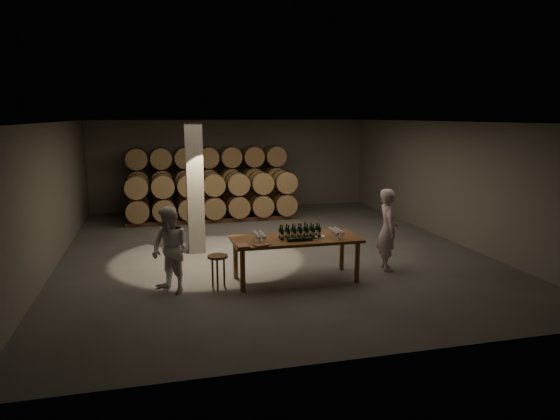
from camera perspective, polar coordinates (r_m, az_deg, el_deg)
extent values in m
plane|color=#4E4B49|center=(12.77, -1.29, -4.48)|extent=(12.00, 12.00, 0.00)
plane|color=#605E59|center=(12.32, -1.36, 10.03)|extent=(12.00, 12.00, 0.00)
plane|color=slate|center=(18.30, -5.51, 5.21)|extent=(10.00, 0.00, 10.00)
plane|color=slate|center=(6.83, 9.93, -4.31)|extent=(10.00, 0.00, 10.00)
plane|color=slate|center=(12.35, -24.58, 1.61)|extent=(0.00, 12.00, 12.00)
plane|color=slate|center=(14.39, 18.51, 3.19)|extent=(0.00, 12.00, 12.00)
cube|color=slate|center=(12.37, -9.69, 2.45)|extent=(0.40, 0.40, 3.20)
cylinder|color=brown|center=(9.67, -4.29, -6.95)|extent=(0.10, 0.10, 0.84)
cylinder|color=brown|center=(10.31, 8.81, -5.91)|extent=(0.10, 0.10, 0.84)
cylinder|color=brown|center=(10.48, -5.10, -5.55)|extent=(0.10, 0.10, 0.84)
cylinder|color=brown|center=(11.08, 7.08, -4.70)|extent=(0.10, 0.10, 0.84)
cube|color=brown|center=(10.20, 1.81, -3.35)|extent=(2.60, 1.10, 0.06)
cube|color=brown|center=(17.32, -8.01, -0.31)|extent=(5.48, 0.10, 0.12)
cube|color=brown|center=(17.91, -8.21, 0.04)|extent=(5.48, 0.10, 0.12)
cylinder|color=#A27E49|center=(17.46, -15.80, 0.84)|extent=(0.70, 0.95, 0.70)
cylinder|color=black|center=(17.21, -15.82, 0.69)|extent=(0.73, 0.04, 0.73)
cylinder|color=black|center=(17.72, -15.78, 0.98)|extent=(0.73, 0.04, 0.73)
cylinder|color=#A27E49|center=(17.46, -13.25, 0.96)|extent=(0.70, 0.95, 0.70)
cylinder|color=black|center=(17.20, -13.23, 0.81)|extent=(0.73, 0.04, 0.73)
cylinder|color=black|center=(17.71, -13.26, 1.09)|extent=(0.73, 0.04, 0.73)
cylinder|color=#A27E49|center=(17.48, -10.69, 1.07)|extent=(0.70, 0.95, 0.70)
cylinder|color=black|center=(17.23, -10.64, 0.93)|extent=(0.73, 0.04, 0.73)
cylinder|color=black|center=(17.74, -10.74, 1.21)|extent=(0.73, 0.04, 0.73)
cylinder|color=#A27E49|center=(17.54, -8.15, 1.18)|extent=(0.70, 0.95, 0.70)
cylinder|color=black|center=(17.29, -8.06, 1.04)|extent=(0.73, 0.04, 0.73)
cylinder|color=black|center=(17.80, -8.24, 1.32)|extent=(0.73, 0.04, 0.73)
cylinder|color=#A27E49|center=(17.64, -5.63, 1.29)|extent=(0.70, 0.95, 0.70)
cylinder|color=black|center=(17.38, -5.50, 1.16)|extent=(0.73, 0.04, 0.73)
cylinder|color=black|center=(17.89, -5.75, 1.42)|extent=(0.73, 0.04, 0.73)
cylinder|color=#A27E49|center=(17.77, -3.14, 1.40)|extent=(0.70, 0.95, 0.70)
cylinder|color=black|center=(17.52, -2.98, 1.26)|extent=(0.73, 0.04, 0.73)
cylinder|color=black|center=(18.02, -3.30, 1.53)|extent=(0.73, 0.04, 0.73)
cylinder|color=#A27E49|center=(17.93, -0.69, 1.50)|extent=(0.70, 0.95, 0.70)
cylinder|color=black|center=(17.68, -0.50, 1.37)|extent=(0.73, 0.04, 0.73)
cylinder|color=black|center=(18.18, -0.88, 1.63)|extent=(0.73, 0.04, 0.73)
cylinder|color=#A27E49|center=(17.36, -15.93, 3.25)|extent=(0.70, 0.95, 0.70)
cylinder|color=black|center=(17.10, -15.95, 3.14)|extent=(0.73, 0.04, 0.73)
cylinder|color=black|center=(17.61, -15.90, 3.35)|extent=(0.73, 0.04, 0.73)
cylinder|color=#A27E49|center=(17.35, -13.35, 3.36)|extent=(0.70, 0.95, 0.70)
cylinder|color=black|center=(17.09, -13.33, 3.26)|extent=(0.73, 0.04, 0.73)
cylinder|color=black|center=(17.61, -13.36, 3.47)|extent=(0.73, 0.04, 0.73)
cylinder|color=#A27E49|center=(17.37, -10.77, 3.48)|extent=(0.70, 0.95, 0.70)
cylinder|color=black|center=(17.12, -10.72, 3.37)|extent=(0.73, 0.04, 0.73)
cylinder|color=black|center=(17.63, -10.83, 3.58)|extent=(0.73, 0.04, 0.73)
cylinder|color=#A27E49|center=(17.44, -8.21, 3.58)|extent=(0.70, 0.95, 0.70)
cylinder|color=black|center=(17.18, -8.12, 3.48)|extent=(0.73, 0.04, 0.73)
cylinder|color=black|center=(17.69, -8.30, 3.68)|extent=(0.73, 0.04, 0.73)
cylinder|color=#A27E49|center=(17.53, -5.67, 3.68)|extent=(0.70, 0.95, 0.70)
cylinder|color=black|center=(17.28, -5.54, 3.58)|extent=(0.73, 0.04, 0.73)
cylinder|color=black|center=(17.79, -5.80, 3.78)|extent=(0.73, 0.04, 0.73)
cylinder|color=#A27E49|center=(17.66, -3.16, 3.77)|extent=(0.70, 0.95, 0.70)
cylinder|color=black|center=(17.41, -3.00, 3.67)|extent=(0.73, 0.04, 0.73)
cylinder|color=black|center=(17.92, -3.32, 3.86)|extent=(0.73, 0.04, 0.73)
cylinder|color=#A27E49|center=(17.83, -0.70, 3.85)|extent=(0.70, 0.95, 0.70)
cylinder|color=black|center=(17.57, -0.50, 3.75)|extent=(0.73, 0.04, 0.73)
cylinder|color=black|center=(18.08, -0.89, 3.94)|extent=(0.73, 0.04, 0.73)
cylinder|color=#A27E49|center=(17.28, -16.05, 5.68)|extent=(0.70, 0.95, 0.70)
cylinder|color=black|center=(17.02, -16.08, 5.61)|extent=(0.73, 0.04, 0.73)
cylinder|color=black|center=(17.54, -16.03, 5.75)|extent=(0.73, 0.04, 0.73)
cylinder|color=#A27E49|center=(17.27, -13.46, 5.80)|extent=(0.70, 0.95, 0.70)
cylinder|color=black|center=(17.01, -13.44, 5.73)|extent=(0.73, 0.04, 0.73)
cylinder|color=black|center=(17.53, -13.47, 5.87)|extent=(0.73, 0.04, 0.73)
cylinder|color=#A27E49|center=(17.30, -10.86, 5.91)|extent=(0.70, 0.95, 0.70)
cylinder|color=black|center=(17.04, -10.81, 5.84)|extent=(0.73, 0.04, 0.73)
cylinder|color=black|center=(17.56, -10.91, 5.98)|extent=(0.73, 0.04, 0.73)
cylinder|color=#A27E49|center=(17.36, -8.28, 6.00)|extent=(0.70, 0.95, 0.70)
cylinder|color=black|center=(17.10, -8.19, 5.94)|extent=(0.73, 0.04, 0.73)
cylinder|color=black|center=(17.62, -8.37, 6.07)|extent=(0.73, 0.04, 0.73)
cylinder|color=#A27E49|center=(17.46, -5.72, 6.09)|extent=(0.70, 0.95, 0.70)
cylinder|color=black|center=(17.20, -5.59, 6.02)|extent=(0.73, 0.04, 0.73)
cylinder|color=black|center=(17.71, -5.84, 6.15)|extent=(0.73, 0.04, 0.73)
cylinder|color=#A27E49|center=(17.59, -3.19, 6.16)|extent=(0.70, 0.95, 0.70)
cylinder|color=black|center=(17.33, -3.02, 6.09)|extent=(0.73, 0.04, 0.73)
cylinder|color=black|center=(17.84, -3.35, 6.22)|extent=(0.73, 0.04, 0.73)
cylinder|color=#A27E49|center=(17.75, -0.70, 6.22)|extent=(0.70, 0.95, 0.70)
cylinder|color=black|center=(17.50, -0.50, 6.15)|extent=(0.73, 0.04, 0.73)
cylinder|color=black|center=(18.00, -0.90, 6.28)|extent=(0.73, 0.04, 0.73)
cube|color=brown|center=(15.96, -7.46, -1.25)|extent=(5.48, 0.10, 0.12)
cube|color=brown|center=(16.54, -7.71, -0.83)|extent=(5.48, 0.10, 0.12)
cylinder|color=#A27E49|center=(16.09, -15.93, 0.01)|extent=(0.70, 0.95, 0.70)
cylinder|color=black|center=(15.83, -15.95, -0.16)|extent=(0.73, 0.04, 0.73)
cylinder|color=black|center=(16.34, -15.90, 0.17)|extent=(0.73, 0.04, 0.73)
cylinder|color=#A27E49|center=(16.08, -13.15, 0.13)|extent=(0.70, 0.95, 0.70)
cylinder|color=black|center=(15.82, -13.13, -0.03)|extent=(0.73, 0.04, 0.73)
cylinder|color=black|center=(16.33, -13.17, 0.30)|extent=(0.73, 0.04, 0.73)
cylinder|color=#A27E49|center=(16.10, -10.38, 0.26)|extent=(0.70, 0.95, 0.70)
cylinder|color=black|center=(15.85, -10.31, 0.09)|extent=(0.73, 0.04, 0.73)
cylinder|color=black|center=(16.36, -10.44, 0.42)|extent=(0.73, 0.04, 0.73)
cylinder|color=#A27E49|center=(16.17, -7.62, 0.38)|extent=(0.70, 0.95, 0.70)
cylinder|color=black|center=(15.92, -7.51, 0.22)|extent=(0.73, 0.04, 0.73)
cylinder|color=black|center=(16.43, -7.73, 0.54)|extent=(0.73, 0.04, 0.73)
cylinder|color=#A27E49|center=(16.27, -4.89, 0.51)|extent=(0.70, 0.95, 0.70)
cylinder|color=black|center=(16.02, -4.74, 0.35)|extent=(0.73, 0.04, 0.73)
cylinder|color=black|center=(16.53, -5.04, 0.66)|extent=(0.73, 0.04, 0.73)
cylinder|color=#A27E49|center=(16.41, -2.21, 0.63)|extent=(0.70, 0.95, 0.70)
cylinder|color=black|center=(16.16, -2.01, 0.47)|extent=(0.73, 0.04, 0.73)
cylinder|color=black|center=(16.67, -2.39, 0.78)|extent=(0.73, 0.04, 0.73)
cylinder|color=#A27E49|center=(16.59, 0.43, 0.74)|extent=(0.70, 0.95, 0.70)
cylinder|color=black|center=(16.34, 0.66, 0.59)|extent=(0.73, 0.04, 0.73)
cylinder|color=black|center=(16.84, 0.21, 0.89)|extent=(0.73, 0.04, 0.73)
cylinder|color=#A27E49|center=(15.97, -16.06, 2.62)|extent=(0.70, 0.95, 0.70)
cylinder|color=black|center=(15.71, -16.09, 2.49)|extent=(0.73, 0.04, 0.73)
cylinder|color=black|center=(16.23, -16.04, 2.74)|extent=(0.73, 0.04, 0.73)
cylinder|color=#A27E49|center=(15.96, -13.26, 2.75)|extent=(0.70, 0.95, 0.70)
cylinder|color=black|center=(15.70, -13.25, 2.62)|extent=(0.73, 0.04, 0.73)
cylinder|color=black|center=(16.22, -13.28, 2.87)|extent=(0.73, 0.04, 0.73)
cylinder|color=#A27E49|center=(15.99, -10.47, 2.87)|extent=(0.70, 0.95, 0.70)
cylinder|color=black|center=(15.73, -10.40, 2.74)|extent=(0.73, 0.04, 0.73)
cylinder|color=black|center=(16.25, -10.53, 2.99)|extent=(0.73, 0.04, 0.73)
cylinder|color=#A27E49|center=(16.06, -7.69, 2.98)|extent=(0.70, 0.95, 0.70)
cylinder|color=black|center=(15.80, -7.58, 2.86)|extent=(0.73, 0.04, 0.73)
cylinder|color=black|center=(16.31, -7.79, 3.10)|extent=(0.73, 0.04, 0.73)
cylinder|color=#A27E49|center=(16.16, -4.93, 3.09)|extent=(0.70, 0.95, 0.70)
cylinder|color=black|center=(15.91, -4.78, 2.97)|extent=(0.73, 0.04, 0.73)
cylinder|color=black|center=(16.41, -5.08, 3.21)|extent=(0.73, 0.04, 0.73)
cylinder|color=#A27E49|center=(16.30, -2.22, 3.19)|extent=(0.70, 0.95, 0.70)
cylinder|color=black|center=(16.05, -2.03, 3.07)|extent=(0.73, 0.04, 0.73)
cylinder|color=black|center=(16.55, -2.41, 3.30)|extent=(0.73, 0.04, 0.73)
cylinder|color=#A27E49|center=(16.48, 0.44, 3.28)|extent=(0.70, 0.95, 0.70)
cylinder|color=black|center=(16.23, 0.67, 3.16)|extent=(0.73, 0.04, 0.73)
cylinder|color=black|center=(16.73, 0.21, 3.39)|extent=(0.73, 0.04, 0.73)
cylinder|color=black|center=(9.99, 0.26, -2.87)|extent=(0.08, 0.08, 0.21)
cylinder|color=silver|center=(9.99, 0.26, -2.92)|extent=(0.08, 0.08, 0.07)
cylinder|color=black|center=(9.95, 0.26, -2.05)|extent=(0.03, 0.03, 0.08)
cylinder|color=gold|center=(9.94, 0.26, -1.79)|extent=(0.03, 0.03, 0.02)
cylinder|color=black|center=(10.13, 0.05, -2.67)|extent=(0.08, 0.08, 0.21)
cylinder|color=silver|center=(10.13, 0.05, -2.73)|extent=(0.08, 0.08, 0.07)
cylinder|color=black|center=(10.10, 0.05, -1.87)|extent=(0.03, 0.03, 0.08)
cylinder|color=maroon|center=(10.09, 0.05, -1.61)|extent=(0.03, 0.03, 0.02)
cylinder|color=black|center=(10.02, 0.98, -2.82)|extent=(0.08, 0.08, 0.21)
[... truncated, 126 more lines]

